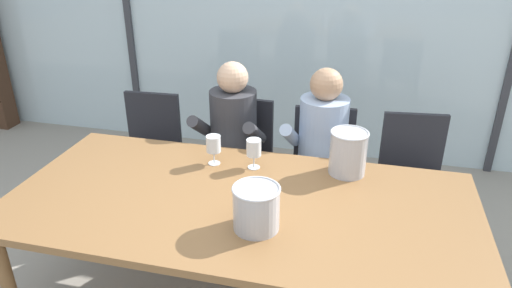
# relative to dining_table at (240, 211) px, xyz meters

# --- Properties ---
(ground) EXTENTS (14.00, 14.00, 0.00)m
(ground) POSITION_rel_dining_table_xyz_m (0.00, 1.00, -0.70)
(ground) COLOR #9E9384
(window_glass_panel) EXTENTS (7.56, 0.03, 2.60)m
(window_glass_panel) POSITION_rel_dining_table_xyz_m (0.00, 2.21, 0.60)
(window_glass_panel) COLOR silver
(window_glass_panel) RESTS_ON ground
(window_mullion_left) EXTENTS (0.06, 0.06, 2.60)m
(window_mullion_left) POSITION_rel_dining_table_xyz_m (-1.70, 2.19, 0.60)
(window_mullion_left) COLOR #38383D
(window_mullion_left) RESTS_ON ground
(dining_table) EXTENTS (2.36, 1.13, 0.77)m
(dining_table) POSITION_rel_dining_table_xyz_m (0.00, 0.00, 0.00)
(dining_table) COLOR olive
(dining_table) RESTS_ON ground
(chair_near_curtain) EXTENTS (0.46, 0.46, 0.89)m
(chair_near_curtain) POSITION_rel_dining_table_xyz_m (-0.97, 0.96, -0.18)
(chair_near_curtain) COLOR #232328
(chair_near_curtain) RESTS_ON ground
(chair_left_of_center) EXTENTS (0.46, 0.46, 0.89)m
(chair_left_of_center) POSITION_rel_dining_table_xyz_m (-0.27, 1.01, -0.18)
(chair_left_of_center) COLOR #232328
(chair_left_of_center) RESTS_ON ground
(chair_center) EXTENTS (0.47, 0.47, 0.89)m
(chair_center) POSITION_rel_dining_table_xyz_m (0.32, 0.97, -0.18)
(chair_center) COLOR #232328
(chair_center) RESTS_ON ground
(chair_right_of_center) EXTENTS (0.49, 0.49, 0.89)m
(chair_right_of_center) POSITION_rel_dining_table_xyz_m (0.92, 1.00, -0.18)
(chair_right_of_center) COLOR #232328
(chair_right_of_center) RESTS_ON ground
(person_charcoal_jacket) EXTENTS (0.47, 0.62, 1.21)m
(person_charcoal_jacket) POSITION_rel_dining_table_xyz_m (-0.30, 0.84, -0.00)
(person_charcoal_jacket) COLOR #38383D
(person_charcoal_jacket) RESTS_ON ground
(person_pale_blue_shirt) EXTENTS (0.48, 0.63, 1.21)m
(person_pale_blue_shirt) POSITION_rel_dining_table_xyz_m (0.31, 0.84, -0.00)
(person_pale_blue_shirt) COLOR #9EB2D1
(person_pale_blue_shirt) RESTS_ON ground
(ice_bucket_primary) EXTENTS (0.21, 0.21, 0.25)m
(ice_bucket_primary) POSITION_rel_dining_table_xyz_m (0.50, 0.42, 0.19)
(ice_bucket_primary) COLOR #B7B7BC
(ice_bucket_primary) RESTS_ON dining_table
(ice_bucket_secondary) EXTENTS (0.22, 0.22, 0.21)m
(ice_bucket_secondary) POSITION_rel_dining_table_xyz_m (0.14, -0.21, 0.17)
(ice_bucket_secondary) COLOR #B7B7BC
(ice_bucket_secondary) RESTS_ON dining_table
(wine_glass_by_left_taster) EXTENTS (0.08, 0.08, 0.17)m
(wine_glass_by_left_taster) POSITION_rel_dining_table_xyz_m (-0.01, 0.35, 0.18)
(wine_glass_by_left_taster) COLOR silver
(wine_glass_by_left_taster) RESTS_ON dining_table
(wine_glass_near_bucket) EXTENTS (0.08, 0.08, 0.17)m
(wine_glass_near_bucket) POSITION_rel_dining_table_xyz_m (-0.25, 0.34, 0.18)
(wine_glass_near_bucket) COLOR silver
(wine_glass_near_bucket) RESTS_ON dining_table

